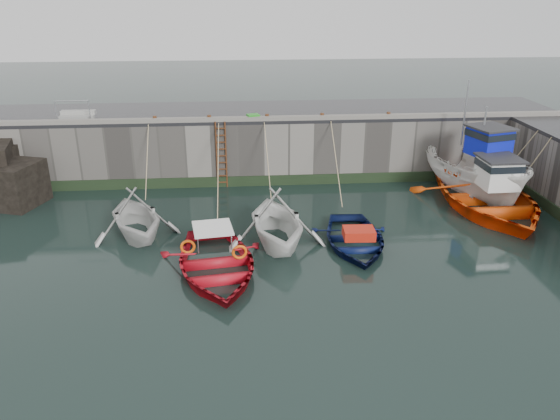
{
  "coord_description": "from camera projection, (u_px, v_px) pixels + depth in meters",
  "views": [
    {
      "loc": [
        -1.21,
        -15.04,
        8.92
      ],
      "look_at": [
        0.29,
        3.82,
        1.2
      ],
      "focal_mm": 35.0,
      "sensor_mm": 36.0,
      "label": 1
    }
  ],
  "objects": [
    {
      "name": "boat_near_blue_rope",
      "position": [
        220.0,
        210.0,
        23.6
      ],
      "size": [
        0.04,
        6.63,
        3.1
      ],
      "primitive_type": null,
      "color": "tan",
      "rests_on": "ground"
    },
    {
      "name": "boat_near_blacktrim",
      "position": [
        276.0,
        243.0,
        20.57
      ],
      "size": [
        4.39,
        4.95,
        2.42
      ],
      "primitive_type": "imported",
      "rotation": [
        0.0,
        0.0,
        0.1
      ],
      "color": "silver",
      "rests_on": "ground"
    },
    {
      "name": "bollard_c",
      "position": [
        267.0,
        117.0,
        25.57
      ],
      "size": [
        0.18,
        0.18,
        0.28
      ],
      "primitive_type": "cylinder",
      "color": "#3F1E0F",
      "rests_on": "road_back"
    },
    {
      "name": "boat_near_navy_rope",
      "position": [
        333.0,
        199.0,
        24.78
      ],
      "size": [
        0.04,
        5.07,
        3.1
      ],
      "primitive_type": null,
      "color": "tan",
      "rests_on": "ground"
    },
    {
      "name": "kerb_back",
      "position": [
        263.0,
        118.0,
        25.48
      ],
      "size": [
        30.0,
        0.3,
        0.2
      ],
      "primitive_type": "cube",
      "color": "slate",
      "rests_on": "road_back"
    },
    {
      "name": "road_back",
      "position": [
        261.0,
        112.0,
        27.71
      ],
      "size": [
        30.0,
        5.0,
        0.16
      ],
      "primitive_type": "cube",
      "color": "black",
      "rests_on": "quay_back"
    },
    {
      "name": "boat_near_blue",
      "position": [
        216.0,
        272.0,
        18.48
      ],
      "size": [
        4.58,
        5.9,
        1.12
      ],
      "primitive_type": "imported",
      "rotation": [
        0.0,
        0.0,
        0.14
      ],
      "color": "#B00F1B",
      "rests_on": "ground"
    },
    {
      "name": "bollard_d",
      "position": [
        322.0,
        116.0,
        25.76
      ],
      "size": [
        0.18,
        0.18,
        0.28
      ],
      "primitive_type": "cylinder",
      "color": "#3F1E0F",
      "rests_on": "road_back"
    },
    {
      "name": "algae_back",
      "position": [
        264.0,
        181.0,
        26.44
      ],
      "size": [
        30.0,
        0.08,
        0.5
      ],
      "primitive_type": "cube",
      "color": "black",
      "rests_on": "ground"
    },
    {
      "name": "bollard_a",
      "position": [
        155.0,
        119.0,
        25.19
      ],
      "size": [
        0.18,
        0.18,
        0.28
      ],
      "primitive_type": "cylinder",
      "color": "#3F1E0F",
      "rests_on": "road_back"
    },
    {
      "name": "railing",
      "position": [
        77.0,
        115.0,
        25.81
      ],
      "size": [
        1.6,
        1.05,
        1.0
      ],
      "color": "#A5A8AD",
      "rests_on": "road_back"
    },
    {
      "name": "boat_near_white",
      "position": [
        137.0,
        235.0,
        21.22
      ],
      "size": [
        4.87,
        5.19,
        2.2
      ],
      "primitive_type": "imported",
      "rotation": [
        0.0,
        0.0,
        0.37
      ],
      "color": "silver",
      "rests_on": "ground"
    },
    {
      "name": "bollard_b",
      "position": [
        209.0,
        118.0,
        25.37
      ],
      "size": [
        0.18,
        0.18,
        0.28
      ],
      "primitive_type": "cylinder",
      "color": "#3F1E0F",
      "rests_on": "road_back"
    },
    {
      "name": "boat_far_white",
      "position": [
        475.0,
        175.0,
        24.76
      ],
      "size": [
        4.04,
        6.82,
        5.47
      ],
      "rotation": [
        0.0,
        0.0,
        0.27
      ],
      "color": "white",
      "rests_on": "ground"
    },
    {
      "name": "fish_crate",
      "position": [
        253.0,
        117.0,
        25.57
      ],
      "size": [
        0.64,
        0.57,
        0.27
      ],
      "primitive_type": "cube",
      "rotation": [
        0.0,
        0.0,
        0.26
      ],
      "color": "#1D8C19",
      "rests_on": "road_back"
    },
    {
      "name": "quay_back",
      "position": [
        261.0,
        142.0,
        28.31
      ],
      "size": [
        30.0,
        5.0,
        3.0
      ],
      "primitive_type": "cube",
      "color": "slate",
      "rests_on": "ground"
    },
    {
      "name": "boat_near_navy",
      "position": [
        354.0,
        244.0,
        20.46
      ],
      "size": [
        3.43,
        4.67,
        0.94
      ],
      "primitive_type": "imported",
      "rotation": [
        0.0,
        0.0,
        -0.04
      ],
      "color": "#0A1440",
      "rests_on": "ground"
    },
    {
      "name": "boat_near_white_rope",
      "position": [
        151.0,
        199.0,
        24.86
      ],
      "size": [
        0.04,
        3.88,
        3.1
      ],
      "primitive_type": null,
      "color": "tan",
      "rests_on": "ground"
    },
    {
      "name": "boat_far_orange",
      "position": [
        487.0,
        197.0,
        23.6
      ],
      "size": [
        5.54,
        7.65,
        4.56
      ],
      "rotation": [
        0.0,
        0.0,
        0.02
      ],
      "color": "#FD500D",
      "rests_on": "ground"
    },
    {
      "name": "bollard_e",
      "position": [
        388.0,
        115.0,
        26.0
      ],
      "size": [
        0.18,
        0.18,
        0.28
      ],
      "primitive_type": "cylinder",
      "color": "#3F1E0F",
      "rests_on": "road_back"
    },
    {
      "name": "ladder",
      "position": [
        221.0,
        155.0,
        25.74
      ],
      "size": [
        0.51,
        0.08,
        3.2
      ],
      "color": "#3F1E0F",
      "rests_on": "ground"
    },
    {
      "name": "ground",
      "position": [
        280.0,
        290.0,
        17.34
      ],
      "size": [
        120.0,
        120.0,
        0.0
      ],
      "primitive_type": "plane",
      "color": "black",
      "rests_on": "ground"
    },
    {
      "name": "boat_near_blacktrim_rope",
      "position": [
        269.0,
        200.0,
        24.73
      ],
      "size": [
        0.04,
        4.78,
        3.1
      ],
      "primitive_type": null,
      "color": "tan",
      "rests_on": "ground"
    }
  ]
}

